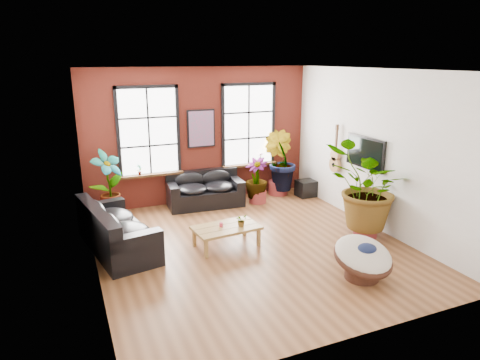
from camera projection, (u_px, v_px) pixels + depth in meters
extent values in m
cube|color=brown|center=(251.00, 247.00, 8.75)|extent=(6.00, 6.50, 0.02)
cube|color=white|center=(253.00, 69.00, 7.78)|extent=(6.00, 6.50, 0.02)
cube|color=#4E1812|center=(200.00, 136.00, 11.15)|extent=(6.00, 0.02, 3.50)
cube|color=silver|center=(359.00, 220.00, 5.38)|extent=(6.00, 0.02, 3.50)
cube|color=silver|center=(88.00, 180.00, 7.14)|extent=(0.02, 6.50, 3.50)
cube|color=silver|center=(377.00, 150.00, 9.39)|extent=(0.02, 6.50, 3.50)
cube|color=white|center=(149.00, 132.00, 10.54)|extent=(1.40, 0.02, 2.10)
cube|color=#39210F|center=(152.00, 175.00, 10.77)|extent=(1.60, 0.22, 0.06)
cube|color=white|center=(249.00, 125.00, 11.55)|extent=(1.40, 0.02, 2.10)
cube|color=#39210F|center=(249.00, 165.00, 11.78)|extent=(1.60, 0.22, 0.06)
cube|color=black|center=(205.00, 197.00, 11.10)|extent=(1.98, 1.07, 0.43)
cube|color=black|center=(202.00, 178.00, 11.30)|extent=(1.92, 0.37, 0.44)
cube|color=black|center=(172.00, 188.00, 10.76)|extent=(0.30, 0.94, 0.23)
cube|color=black|center=(236.00, 182.00, 11.27)|extent=(0.30, 0.94, 0.23)
ellipsoid|color=black|center=(191.00, 189.00, 10.87)|extent=(0.86, 0.84, 0.25)
ellipsoid|color=black|center=(189.00, 180.00, 11.07)|extent=(0.82, 0.31, 0.43)
ellipsoid|color=black|center=(219.00, 186.00, 11.09)|extent=(0.86, 0.84, 0.25)
ellipsoid|color=black|center=(216.00, 178.00, 11.29)|extent=(0.82, 0.31, 0.43)
cube|color=black|center=(118.00, 239.00, 8.54)|extent=(1.40, 2.50, 0.46)
cube|color=black|center=(97.00, 221.00, 8.22)|extent=(0.67, 2.37, 0.47)
cube|color=black|center=(136.00, 241.00, 7.59)|extent=(1.02, 0.42, 0.24)
cube|color=black|center=(101.00, 207.00, 9.30)|extent=(1.02, 0.42, 0.24)
ellipsoid|color=black|center=(128.00, 232.00, 8.11)|extent=(1.00, 1.17, 0.26)
ellipsoid|color=black|center=(112.00, 227.00, 7.91)|extent=(0.45, 1.06, 0.45)
ellipsoid|color=black|center=(112.00, 217.00, 8.87)|extent=(1.00, 1.17, 0.26)
ellipsoid|color=black|center=(98.00, 212.00, 8.67)|extent=(0.45, 1.06, 0.45)
cube|color=olive|center=(226.00, 228.00, 8.65)|extent=(1.38, 0.87, 0.06)
cube|color=#39210F|center=(229.00, 229.00, 8.54)|extent=(1.31, 0.13, 0.00)
cube|color=#39210F|center=(224.00, 224.00, 8.75)|extent=(1.31, 0.13, 0.00)
cube|color=olive|center=(206.00, 249.00, 8.19)|extent=(0.07, 0.07, 0.37)
cube|color=olive|center=(259.00, 237.00, 8.72)|extent=(0.07, 0.07, 0.37)
cube|color=olive|center=(194.00, 238.00, 8.70)|extent=(0.07, 0.07, 0.37)
cube|color=olive|center=(244.00, 227.00, 9.23)|extent=(0.07, 0.07, 0.37)
cylinder|color=#CE334A|center=(221.00, 225.00, 8.63)|extent=(0.08, 0.08, 0.08)
cylinder|color=#3E2116|center=(362.00, 272.00, 7.45)|extent=(0.64, 0.64, 0.24)
torus|color=#3E2116|center=(363.00, 257.00, 7.37)|extent=(1.11, 1.11, 0.47)
ellipsoid|color=beige|center=(363.00, 254.00, 7.36)|extent=(1.08, 1.13, 0.63)
ellipsoid|color=#131B3B|center=(366.00, 249.00, 7.28)|extent=(0.42, 0.35, 0.18)
cube|color=black|center=(201.00, 129.00, 11.03)|extent=(0.74, 0.04, 0.98)
cube|color=#0C7F8C|center=(201.00, 129.00, 11.01)|extent=(0.66, 0.02, 0.90)
cube|color=black|center=(365.00, 152.00, 9.66)|extent=(0.06, 1.25, 0.72)
cube|color=black|center=(364.00, 153.00, 9.64)|extent=(0.01, 1.15, 0.62)
cylinder|color=#B27F4C|center=(335.00, 165.00, 10.71)|extent=(0.09, 0.38, 0.38)
cylinder|color=#B27F4C|center=(335.00, 155.00, 10.64)|extent=(0.09, 0.30, 0.30)
cylinder|color=black|center=(335.00, 165.00, 10.71)|extent=(0.09, 0.11, 0.11)
cube|color=#39210F|center=(336.00, 140.00, 10.54)|extent=(0.04, 0.05, 0.55)
cube|color=#39210F|center=(337.00, 127.00, 10.45)|extent=(0.06, 0.06, 0.14)
cube|color=black|center=(307.00, 188.00, 11.85)|extent=(0.55, 0.46, 0.45)
cylinder|color=maroon|center=(109.00, 210.00, 10.21)|extent=(0.61, 0.61, 0.39)
cylinder|color=maroon|center=(278.00, 187.00, 12.03)|extent=(0.64, 0.64, 0.39)
cylinder|color=maroon|center=(365.00, 228.00, 9.18)|extent=(0.65, 0.65, 0.37)
cylinder|color=maroon|center=(258.00, 196.00, 11.34)|extent=(0.50, 0.50, 0.33)
imported|color=#1C4813|center=(109.00, 182.00, 10.00)|extent=(0.97, 0.90, 1.53)
imported|color=#1C4813|center=(280.00, 161.00, 11.79)|extent=(1.10, 1.16, 1.65)
imported|color=#1C4813|center=(367.00, 188.00, 8.93)|extent=(1.96, 1.80, 1.85)
imported|color=#1C4813|center=(256.00, 178.00, 11.21)|extent=(0.84, 0.84, 1.06)
imported|color=#1C4813|center=(241.00, 220.00, 8.63)|extent=(0.28, 0.27, 0.25)
imported|color=#1C4813|center=(139.00, 170.00, 10.62)|extent=(0.17, 0.17, 0.27)
imported|color=#1C4813|center=(261.00, 158.00, 11.87)|extent=(0.19, 0.19, 0.27)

